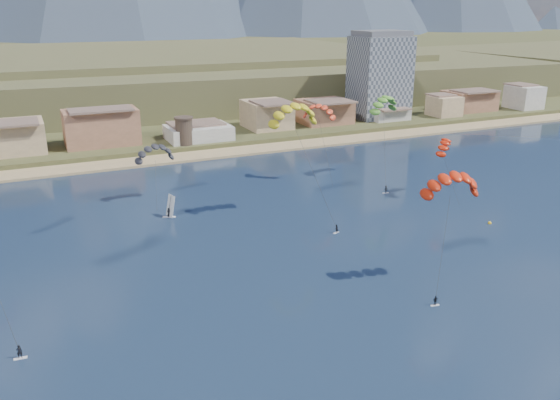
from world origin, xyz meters
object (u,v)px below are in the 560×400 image
at_px(apartment_tower, 380,75).
at_px(kitesurfer_orange, 452,180).
at_px(windsurfer, 170,210).
at_px(buoy, 490,223).
at_px(kitesurfer_yellow, 294,111).
at_px(kitesurfer_green, 384,102).
at_px(watchtower, 184,131).

distance_m(apartment_tower, kitesurfer_orange, 134.68).
height_order(windsurfer, buoy, windsurfer).
bearing_deg(kitesurfer_orange, kitesurfer_yellow, 102.69).
relative_size(windsurfer, buoy, 6.35).
bearing_deg(kitesurfer_green, windsurfer, -172.30).
bearing_deg(kitesurfer_yellow, kitesurfer_green, 26.88).
bearing_deg(buoy, windsurfer, 152.17).
bearing_deg(apartment_tower, watchtower, -170.07).
height_order(kitesurfer_green, buoy, kitesurfer_green).
bearing_deg(watchtower, apartment_tower, 9.93).
bearing_deg(windsurfer, kitesurfer_green, 7.70).
xyz_separation_m(watchtower, kitesurfer_orange, (14.47, -103.67, 10.85)).
xyz_separation_m(kitesurfer_green, windsurfer, (-58.75, -7.94, -17.92)).
height_order(apartment_tower, buoy, apartment_tower).
xyz_separation_m(watchtower, kitesurfer_green, (39.78, -47.92, 13.08)).
bearing_deg(watchtower, kitesurfer_green, -50.31).
height_order(watchtower, kitesurfer_orange, kitesurfer_orange).
relative_size(kitesurfer_yellow, kitesurfer_orange, 1.31).
distance_m(watchtower, buoy, 96.35).
height_order(kitesurfer_yellow, kitesurfer_orange, kitesurfer_yellow).
bearing_deg(kitesurfer_yellow, watchtower, 95.08).
distance_m(kitesurfer_yellow, kitesurfer_green, 38.21).
height_order(kitesurfer_orange, kitesurfer_green, kitesurfer_green).
xyz_separation_m(apartment_tower, windsurfer, (-98.97, -69.86, -16.29)).
relative_size(kitesurfer_green, windsurfer, 5.00).
xyz_separation_m(kitesurfer_orange, buoy, (25.98, 16.44, -17.09)).
distance_m(apartment_tower, kitesurfer_yellow, 108.59).
height_order(apartment_tower, kitesurfer_orange, apartment_tower).
bearing_deg(windsurfer, kitesurfer_yellow, -20.55).
bearing_deg(apartment_tower, kitesurfer_green, -123.01).
relative_size(kitesurfer_orange, kitesurfer_green, 0.84).
distance_m(watchtower, kitesurfer_orange, 105.23).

